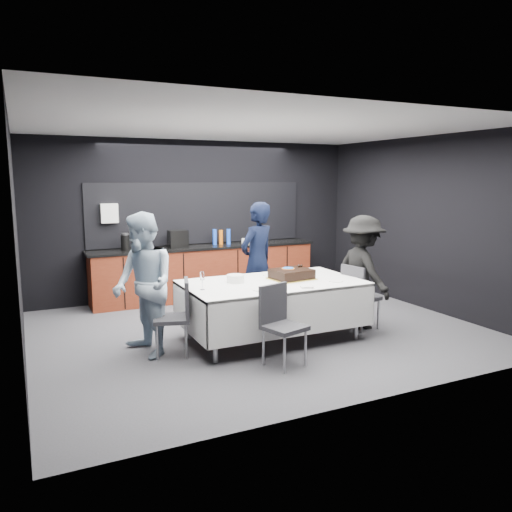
{
  "coord_description": "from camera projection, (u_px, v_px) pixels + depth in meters",
  "views": [
    {
      "loc": [
        -2.96,
        -6.12,
        2.13
      ],
      "look_at": [
        0.0,
        0.1,
        1.05
      ],
      "focal_mm": 35.0,
      "sensor_mm": 36.0,
      "label": 1
    }
  ],
  "objects": [
    {
      "name": "ground",
      "position": [
        259.0,
        330.0,
        7.05
      ],
      "size": [
        6.0,
        6.0,
        0.0
      ],
      "primitive_type": "plane",
      "color": "#424247",
      "rests_on": "ground"
    },
    {
      "name": "room_shell",
      "position": [
        259.0,
        198.0,
        6.76
      ],
      "size": [
        6.04,
        5.04,
        2.82
      ],
      "color": "white",
      "rests_on": "ground"
    },
    {
      "name": "kitchenette",
      "position": [
        204.0,
        268.0,
        8.93
      ],
      "size": [
        4.1,
        0.64,
        2.05
      ],
      "color": "#591D0E",
      "rests_on": "ground"
    },
    {
      "name": "party_table",
      "position": [
        272.0,
        292.0,
        6.59
      ],
      "size": [
        2.32,
        1.32,
        0.78
      ],
      "color": "#99999E",
      "rests_on": "ground"
    },
    {
      "name": "cake_assembly",
      "position": [
        292.0,
        274.0,
        6.72
      ],
      "size": [
        0.59,
        0.5,
        0.17
      ],
      "color": "gold",
      "rests_on": "party_table"
    },
    {
      "name": "plate_stack",
      "position": [
        236.0,
        279.0,
        6.51
      ],
      "size": [
        0.23,
        0.23,
        0.1
      ],
      "primitive_type": "cylinder",
      "color": "white",
      "rests_on": "party_table"
    },
    {
      "name": "loose_plate_near",
      "position": [
        260.0,
        290.0,
        6.07
      ],
      "size": [
        0.18,
        0.18,
        0.01
      ],
      "primitive_type": "cylinder",
      "color": "white",
      "rests_on": "party_table"
    },
    {
      "name": "loose_plate_right_a",
      "position": [
        309.0,
        274.0,
        7.03
      ],
      "size": [
        0.21,
        0.21,
        0.01
      ],
      "primitive_type": "cylinder",
      "color": "white",
      "rests_on": "party_table"
    },
    {
      "name": "loose_plate_right_b",
      "position": [
        336.0,
        281.0,
        6.59
      ],
      "size": [
        0.19,
        0.19,
        0.01
      ],
      "primitive_type": "cylinder",
      "color": "white",
      "rests_on": "party_table"
    },
    {
      "name": "loose_plate_far",
      "position": [
        269.0,
        275.0,
        6.99
      ],
      "size": [
        0.19,
        0.19,
        0.01
      ],
      "primitive_type": "cylinder",
      "color": "white",
      "rests_on": "party_table"
    },
    {
      "name": "fork_pile",
      "position": [
        307.0,
        287.0,
        6.18
      ],
      "size": [
        0.17,
        0.13,
        0.02
      ],
      "primitive_type": "cube",
      "rotation": [
        0.0,
        0.0,
        -0.23
      ],
      "color": "white",
      "rests_on": "party_table"
    },
    {
      "name": "champagne_flute",
      "position": [
        202.0,
        277.0,
        6.06
      ],
      "size": [
        0.06,
        0.06,
        0.22
      ],
      "color": "white",
      "rests_on": "party_table"
    },
    {
      "name": "chair_left",
      "position": [
        178.0,
        312.0,
        6.01
      ],
      "size": [
        0.52,
        0.52,
        0.92
      ],
      "color": "#2A2A2E",
      "rests_on": "ground"
    },
    {
      "name": "chair_right",
      "position": [
        358.0,
        293.0,
        7.02
      ],
      "size": [
        0.49,
        0.49,
        0.92
      ],
      "color": "#2A2A2E",
      "rests_on": "ground"
    },
    {
      "name": "chair_near",
      "position": [
        280.0,
        319.0,
        5.7
      ],
      "size": [
        0.52,
        0.52,
        0.92
      ],
      "color": "#2A2A2E",
      "rests_on": "ground"
    },
    {
      "name": "person_center",
      "position": [
        257.0,
        261.0,
        7.55
      ],
      "size": [
        0.76,
        0.65,
        1.78
      ],
      "primitive_type": "imported",
      "rotation": [
        0.0,
        0.0,
        3.55
      ],
      "color": "black",
      "rests_on": "ground"
    },
    {
      "name": "person_left",
      "position": [
        143.0,
        285.0,
        5.94
      ],
      "size": [
        0.81,
        0.96,
        1.74
      ],
      "primitive_type": "imported",
      "rotation": [
        0.0,
        0.0,
        -1.37
      ],
      "color": "#A3B9CD",
      "rests_on": "ground"
    },
    {
      "name": "person_right",
      "position": [
        363.0,
        272.0,
        7.09
      ],
      "size": [
        0.62,
        1.05,
        1.61
      ],
      "primitive_type": "imported",
      "rotation": [
        0.0,
        0.0,
        1.55
      ],
      "color": "black",
      "rests_on": "ground"
    }
  ]
}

